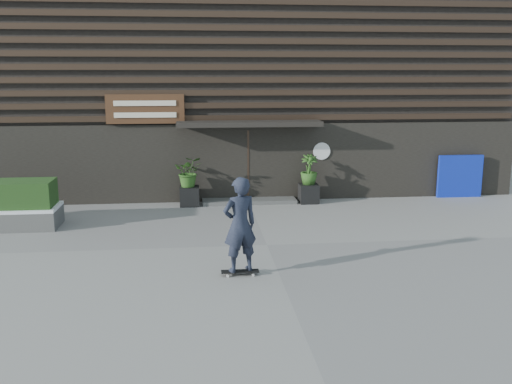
{
  "coord_description": "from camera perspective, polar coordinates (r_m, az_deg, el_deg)",
  "views": [
    {
      "loc": [
        -1.65,
        -13.05,
        4.1
      ],
      "look_at": [
        -0.15,
        1.04,
        1.1
      ],
      "focal_mm": 39.66,
      "sensor_mm": 36.0,
      "label": 1
    }
  ],
  "objects": [
    {
      "name": "planter_pot_right",
      "position": [
        18.21,
        5.33,
        -0.15
      ],
      "size": [
        0.6,
        0.6,
        0.6
      ],
      "primitive_type": "cube",
      "color": "black",
      "rests_on": "ground"
    },
    {
      "name": "bamboo_left",
      "position": [
        17.71,
        -6.78,
        2.05
      ],
      "size": [
        0.86,
        0.75,
        0.96
      ],
      "primitive_type": "imported",
      "color": "#2D591E",
      "rests_on": "planter_pot_left"
    },
    {
      "name": "planter_pot_left",
      "position": [
        17.86,
        -6.72,
        -0.42
      ],
      "size": [
        0.6,
        0.6,
        0.6
      ],
      "primitive_type": "cube",
      "color": "black",
      "rests_on": "ground"
    },
    {
      "name": "building",
      "position": [
        23.07,
        -1.99,
        11.67
      ],
      "size": [
        18.0,
        11.0,
        8.0
      ],
      "color": "black",
      "rests_on": "ground"
    },
    {
      "name": "skateboarder",
      "position": [
        11.47,
        -1.64,
        -3.34
      ],
      "size": [
        0.83,
        0.68,
        2.07
      ],
      "color": "black",
      "rests_on": "ground"
    },
    {
      "name": "ground",
      "position": [
        13.78,
        1.1,
        -5.36
      ],
      "size": [
        80.0,
        80.0,
        0.0
      ],
      "primitive_type": "plane",
      "color": "gray",
      "rests_on": "ground"
    },
    {
      "name": "entrance_step",
      "position": [
        18.18,
        -0.7,
        -0.89
      ],
      "size": [
        3.0,
        0.8,
        0.12
      ],
      "primitive_type": "cube",
      "color": "#484846",
      "rests_on": "ground"
    },
    {
      "name": "blue_tarp",
      "position": [
        20.07,
        19.87,
        1.51
      ],
      "size": [
        1.51,
        0.13,
        1.42
      ],
      "primitive_type": "cube",
      "rotation": [
        0.0,
        0.0,
        -0.0
      ],
      "color": "#0D21AA",
      "rests_on": "ground"
    },
    {
      "name": "bamboo_right",
      "position": [
        18.06,
        5.37,
        2.27
      ],
      "size": [
        0.54,
        0.54,
        0.96
      ],
      "primitive_type": "imported",
      "color": "#2D591E",
      "rests_on": "planter_pot_right"
    }
  ]
}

